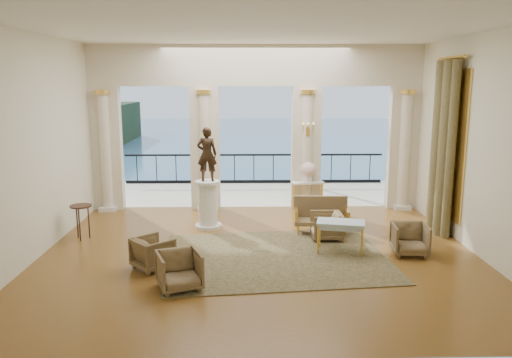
{
  "coord_description": "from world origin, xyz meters",
  "views": [
    {
      "loc": [
        -0.25,
        -9.87,
        3.53
      ],
      "look_at": [
        -0.05,
        0.6,
        1.48
      ],
      "focal_mm": 35.0,
      "sensor_mm": 36.0,
      "label": 1
    }
  ],
  "objects_px": {
    "settee": "(321,215)",
    "console_table": "(308,187)",
    "armchair_b": "(410,238)",
    "armchair_d": "(153,251)",
    "game_table": "(341,225)",
    "side_table": "(81,210)",
    "armchair_c": "(326,225)",
    "armchair_a": "(179,269)",
    "statue": "(207,154)",
    "pedestal": "(208,205)"
  },
  "relations": [
    {
      "from": "settee",
      "to": "armchair_b",
      "type": "bearing_deg",
      "value": -42.07
    },
    {
      "from": "armchair_a",
      "to": "armchair_b",
      "type": "xyz_separation_m",
      "value": [
        4.53,
        1.66,
        -0.0
      ]
    },
    {
      "from": "armchair_b",
      "to": "console_table",
      "type": "height_order",
      "value": "console_table"
    },
    {
      "from": "armchair_a",
      "to": "console_table",
      "type": "bearing_deg",
      "value": 40.79
    },
    {
      "from": "game_table",
      "to": "console_table",
      "type": "bearing_deg",
      "value": 107.04
    },
    {
      "from": "game_table",
      "to": "console_table",
      "type": "distance_m",
      "value": 3.47
    },
    {
      "from": "armchair_a",
      "to": "armchair_b",
      "type": "height_order",
      "value": "armchair_a"
    },
    {
      "from": "pedestal",
      "to": "console_table",
      "type": "bearing_deg",
      "value": 31.51
    },
    {
      "from": "pedestal",
      "to": "armchair_c",
      "type": "bearing_deg",
      "value": -19.16
    },
    {
      "from": "armchair_a",
      "to": "settee",
      "type": "distance_m",
      "value": 4.37
    },
    {
      "from": "armchair_c",
      "to": "armchair_d",
      "type": "distance_m",
      "value": 4.0
    },
    {
      "from": "armchair_a",
      "to": "pedestal",
      "type": "relative_size",
      "value": 0.62
    },
    {
      "from": "armchair_c",
      "to": "pedestal",
      "type": "relative_size",
      "value": 0.58
    },
    {
      "from": "game_table",
      "to": "armchair_d",
      "type": "bearing_deg",
      "value": -154.59
    },
    {
      "from": "armchair_a",
      "to": "settee",
      "type": "relative_size",
      "value": 0.56
    },
    {
      "from": "armchair_a",
      "to": "settee",
      "type": "xyz_separation_m",
      "value": [
        2.92,
        3.25,
        0.06
      ]
    },
    {
      "from": "settee",
      "to": "statue",
      "type": "height_order",
      "value": "statue"
    },
    {
      "from": "pedestal",
      "to": "statue",
      "type": "bearing_deg",
      "value": -45.0
    },
    {
      "from": "armchair_a",
      "to": "statue",
      "type": "height_order",
      "value": "statue"
    },
    {
      "from": "pedestal",
      "to": "armchair_b",
      "type": "bearing_deg",
      "value": -24.92
    },
    {
      "from": "armchair_a",
      "to": "pedestal",
      "type": "bearing_deg",
      "value": 65.8
    },
    {
      "from": "armchair_b",
      "to": "armchair_d",
      "type": "relative_size",
      "value": 1.06
    },
    {
      "from": "armchair_d",
      "to": "settee",
      "type": "distance_m",
      "value": 4.22
    },
    {
      "from": "armchair_b",
      "to": "statue",
      "type": "xyz_separation_m",
      "value": [
        -4.31,
        2.0,
        1.46
      ]
    },
    {
      "from": "armchair_c",
      "to": "game_table",
      "type": "distance_m",
      "value": 0.93
    },
    {
      "from": "armchair_a",
      "to": "pedestal",
      "type": "height_order",
      "value": "pedestal"
    },
    {
      "from": "settee",
      "to": "game_table",
      "type": "bearing_deg",
      "value": -79.44
    },
    {
      "from": "armchair_b",
      "to": "armchair_d",
      "type": "distance_m",
      "value": 5.21
    },
    {
      "from": "statue",
      "to": "game_table",
      "type": "bearing_deg",
      "value": 148.5
    },
    {
      "from": "armchair_b",
      "to": "statue",
      "type": "distance_m",
      "value": 4.98
    },
    {
      "from": "armchair_d",
      "to": "pedestal",
      "type": "bearing_deg",
      "value": -59.46
    },
    {
      "from": "settee",
      "to": "game_table",
      "type": "height_order",
      "value": "settee"
    },
    {
      "from": "console_table",
      "to": "side_table",
      "type": "distance_m",
      "value": 5.96
    },
    {
      "from": "settee",
      "to": "console_table",
      "type": "distance_m",
      "value": 2.05
    },
    {
      "from": "game_table",
      "to": "console_table",
      "type": "xyz_separation_m",
      "value": [
        -0.27,
        3.46,
        0.07
      ]
    },
    {
      "from": "side_table",
      "to": "pedestal",
      "type": "bearing_deg",
      "value": 16.39
    },
    {
      "from": "armchair_c",
      "to": "console_table",
      "type": "relative_size",
      "value": 0.76
    },
    {
      "from": "armchair_b",
      "to": "game_table",
      "type": "height_order",
      "value": "armchair_b"
    },
    {
      "from": "armchair_c",
      "to": "settee",
      "type": "relative_size",
      "value": 0.53
    },
    {
      "from": "armchair_a",
      "to": "armchair_c",
      "type": "relative_size",
      "value": 1.06
    },
    {
      "from": "game_table",
      "to": "side_table",
      "type": "bearing_deg",
      "value": -177.49
    },
    {
      "from": "armchair_c",
      "to": "game_table",
      "type": "height_order",
      "value": "armchair_c"
    },
    {
      "from": "armchair_d",
      "to": "game_table",
      "type": "height_order",
      "value": "armchair_d"
    },
    {
      "from": "armchair_d",
      "to": "settee",
      "type": "xyz_separation_m",
      "value": [
        3.55,
        2.28,
        0.08
      ]
    },
    {
      "from": "armchair_a",
      "to": "game_table",
      "type": "bearing_deg",
      "value": 9.43
    },
    {
      "from": "armchair_b",
      "to": "armchair_c",
      "type": "distance_m",
      "value": 1.88
    },
    {
      "from": "armchair_c",
      "to": "game_table",
      "type": "relative_size",
      "value": 0.64
    },
    {
      "from": "pedestal",
      "to": "statue",
      "type": "relative_size",
      "value": 0.9
    },
    {
      "from": "pedestal",
      "to": "console_table",
      "type": "xyz_separation_m",
      "value": [
        2.64,
        1.62,
        0.11
      ]
    },
    {
      "from": "console_table",
      "to": "side_table",
      "type": "relative_size",
      "value": 1.15
    }
  ]
}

